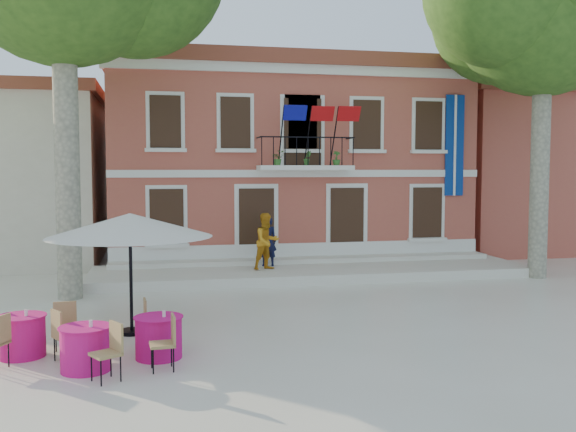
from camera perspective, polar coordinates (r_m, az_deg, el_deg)
The scene contains 11 objects.
ground at distance 16.14m, azimuth -0.89°, elevation -8.14°, with size 90.00×90.00×0.00m, color beige.
main_building at distance 25.96m, azimuth -0.71°, elevation 4.91°, with size 13.50×9.59×7.50m.
neighbor_east at distance 31.46m, azimuth 20.94°, elevation 3.48°, with size 9.40×9.40×6.40m.
terrace at distance 20.76m, azimuth 2.26°, elevation -4.96°, with size 14.00×3.40×0.30m, color silver.
plane_tree_east at distance 22.36m, azimuth 21.84°, elevation 17.31°, with size 5.94×5.94×11.66m.
patio_umbrella at distance 13.69m, azimuth -13.87°, elevation -0.84°, with size 3.41×3.41×2.53m.
pedestrian_navy at distance 20.85m, azimuth -1.82°, elevation -2.26°, with size 0.59×0.39×1.61m, color black.
pedestrian_orange at distance 20.09m, azimuth -1.89°, elevation -2.27°, with size 0.87×0.67×1.78m, color orange.
cafe_table_0 at distance 12.11m, azimuth -11.42°, elevation -10.36°, with size 0.90×1.95×0.95m.
cafe_table_1 at distance 11.69m, azimuth -17.55°, elevation -11.01°, with size 1.33×1.87×0.95m.
cafe_table_2 at distance 12.92m, azimuth -22.61°, elevation -9.64°, with size 1.68×1.87×0.95m.
Camera 1 is at (-2.96, -15.49, 3.44)m, focal length 40.00 mm.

